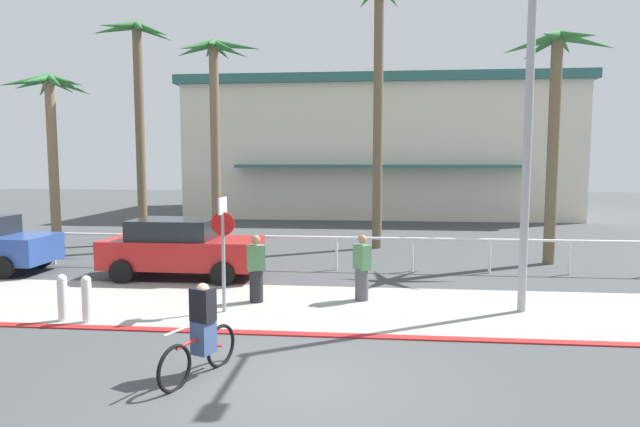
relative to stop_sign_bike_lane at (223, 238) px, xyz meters
The scene contains 18 objects.
ground_plane 6.98m from the stop_sign_bike_lane, 71.48° to the left, with size 80.00×80.00×0.00m, color #424447.
sidewalk_strip 2.79m from the stop_sign_bike_lane, 16.26° to the left, with size 44.00×4.00×0.02m, color #9E9E93.
curb_paint 3.05m from the stop_sign_bike_lane, 32.50° to the right, with size 44.00×0.24×0.03m, color maroon.
building_backdrop 24.40m from the stop_sign_bike_lane, 81.84° to the left, with size 22.63×12.65×8.02m.
rail_fence 5.44m from the stop_sign_bike_lane, 66.40° to the left, with size 22.94×0.08×1.04m.
stop_sign_bike_lane is the anchor object (origin of this frame).
bollard_1 3.52m from the stop_sign_bike_lane, 162.79° to the right, with size 0.20×0.20×1.00m.
bollard_2 3.05m from the stop_sign_bike_lane, 158.38° to the right, with size 0.20×0.20×1.00m.
streetlight_curb 7.08m from the stop_sign_bike_lane, ahead, with size 0.24×2.54×7.50m.
palm_tree_0 12.39m from the stop_sign_bike_lane, 137.66° to the left, with size 2.78×3.36×6.55m.
palm_tree_1 12.18m from the stop_sign_bike_lane, 122.42° to the left, with size 3.17×3.37×8.73m.
palm_tree_2 10.56m from the stop_sign_bike_lane, 107.20° to the left, with size 3.63×2.94×7.92m.
palm_tree_3 11.16m from the stop_sign_bike_lane, 69.96° to the left, with size 3.40×3.02×9.92m.
palm_tree_4 11.74m from the stop_sign_bike_lane, 36.56° to the left, with size 3.49×3.34×7.39m.
car_red_1 4.12m from the stop_sign_bike_lane, 123.04° to the left, with size 4.40×2.02×1.69m.
cyclist_red_0 3.69m from the stop_sign_bike_lane, 79.87° to the right, with size 0.72×1.72×1.50m.
pedestrian_0 1.40m from the stop_sign_bike_lane, 59.73° to the left, with size 0.47×0.41×1.62m.
pedestrian_1 3.42m from the stop_sign_bike_lane, 23.66° to the left, with size 0.45×0.48×1.60m.
Camera 1 is at (1.15, -8.02, 3.40)m, focal length 30.77 mm.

